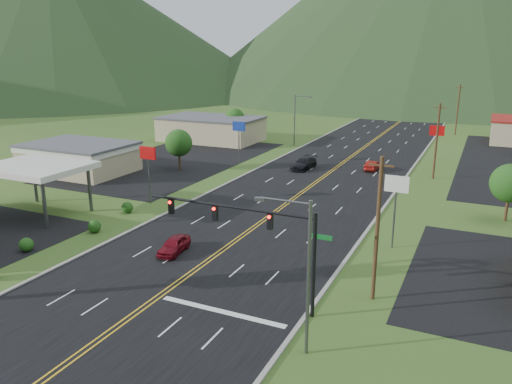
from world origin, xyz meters
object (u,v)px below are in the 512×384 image
at_px(gas_canopy, 36,168).
at_px(car_red_far, 373,166).
at_px(car_dark_mid, 304,164).
at_px(streetlight_east, 303,267).
at_px(streetlight_west, 296,117).
at_px(traffic_signal, 256,229).
at_px(car_red_near, 174,245).

distance_m(gas_canopy, car_red_far, 44.05).
xyz_separation_m(gas_canopy, car_dark_mid, (17.96, 30.96, -4.08)).
bearing_deg(streetlight_east, car_dark_mid, 109.50).
bearing_deg(car_red_far, streetlight_west, -34.16).
bearing_deg(streetlight_east, car_red_far, 97.39).
distance_m(traffic_signal, car_red_far, 42.71).
relative_size(car_red_near, car_dark_mid, 0.73).
relative_size(streetlight_west, gas_canopy, 0.90).
bearing_deg(traffic_signal, car_red_near, 153.21).
distance_m(streetlight_west, car_red_near, 51.86).
bearing_deg(car_red_near, traffic_signal, -34.34).
xyz_separation_m(traffic_signal, streetlight_west, (-18.16, 56.00, -0.15)).
xyz_separation_m(streetlight_east, car_red_near, (-14.60, 9.00, -4.50)).
distance_m(traffic_signal, streetlight_west, 58.88).
bearing_deg(streetlight_east, streetlight_west, 110.86).
bearing_deg(streetlight_west, traffic_signal, -72.03).
height_order(streetlight_west, gas_canopy, streetlight_west).
distance_m(streetlight_east, streetlight_west, 64.21).
bearing_deg(car_red_far, car_red_near, 81.81).
xyz_separation_m(streetlight_east, car_dark_mid, (-15.22, 42.96, -4.39)).
relative_size(streetlight_east, car_red_near, 2.26).
distance_m(gas_canopy, car_dark_mid, 36.03).
bearing_deg(car_red_near, gas_canopy, 163.28).
bearing_deg(gas_canopy, streetlight_west, 77.87).
xyz_separation_m(car_dark_mid, car_red_far, (9.19, 3.46, -0.12)).
relative_size(streetlight_west, car_red_near, 2.26).
relative_size(streetlight_east, gas_canopy, 0.90).
distance_m(traffic_signal, car_dark_mid, 40.62).
xyz_separation_m(streetlight_east, car_red_far, (-6.03, 46.42, -4.51)).
bearing_deg(traffic_signal, streetlight_west, 107.97).
height_order(traffic_signal, gas_canopy, traffic_signal).
relative_size(car_red_near, car_red_far, 0.98).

